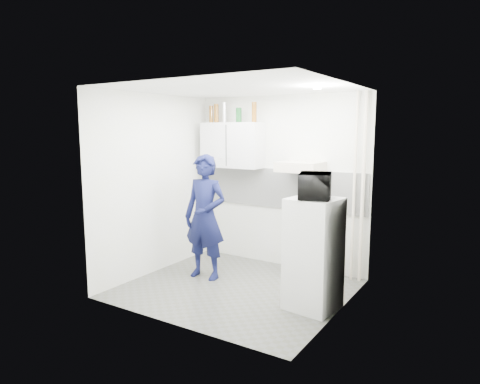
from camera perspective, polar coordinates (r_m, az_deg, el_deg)
The scene contains 22 objects.
floor at distance 5.82m, azimuth -0.57°, elevation -12.73°, with size 2.80×2.80×0.00m, color #525250.
ceiling at distance 5.46m, azimuth -0.61°, elevation 13.67°, with size 2.80×2.80×0.00m, color white.
wall_back at distance 6.57m, azimuth 5.32°, elevation 1.37°, with size 2.80×2.80×0.00m, color white.
wall_left at distance 6.35m, azimuth -11.28°, elevation 1.00°, with size 2.60×2.60×0.00m, color white.
wall_right at distance 4.89m, azimuth 13.36°, elevation -1.22°, with size 2.60×2.60×0.00m, color white.
person at distance 6.03m, azimuth -4.67°, elevation -3.33°, with size 0.64×0.42×1.75m, color #0E1238.
stove at distance 6.28m, azimuth 8.79°, elevation -7.26°, with size 0.52×0.52×0.83m, color beige.
fridge at distance 5.10m, azimuth 9.77°, elevation -8.13°, with size 0.54×0.54×1.31m, color silver.
stove_top at distance 6.18m, azimuth 8.88°, elevation -3.43°, with size 0.50×0.50×0.03m, color black.
saucepan at distance 6.19m, azimuth 8.93°, elevation -2.83°, with size 0.17×0.17×0.09m, color silver.
microwave at distance 4.94m, azimuth 10.00°, elevation 0.84°, with size 0.35×0.52×0.29m, color black.
bottle_a at distance 6.98m, azimuth -3.87°, elevation 10.30°, with size 0.06×0.06×0.27m, color brown.
bottle_b at distance 6.92m, azimuth -3.19°, elevation 10.42°, with size 0.08×0.08×0.29m, color brown.
bottle_c at distance 6.83m, azimuth -2.13°, elevation 10.54°, with size 0.08×0.08×0.31m, color silver.
canister_a at distance 6.68m, azimuth -0.17°, elevation 10.21°, with size 0.09×0.09×0.22m, color #144C1E.
bottle_e at distance 6.54m, azimuth 1.90°, elevation 10.59°, with size 0.08×0.08×0.30m, color brown.
upper_cabinet at distance 6.75m, azimuth -1.02°, elevation 6.27°, with size 1.00×0.35×0.70m, color silver.
range_hood at distance 6.12m, azimuth 8.06°, elevation 3.36°, with size 0.60×0.50×0.14m, color beige.
backsplash at distance 6.57m, azimuth 5.25°, elevation 0.49°, with size 2.74×0.03×0.60m, color white.
pipe_a at distance 6.02m, azimuth 16.07°, elevation 0.44°, with size 0.05×0.05×2.60m, color beige.
pipe_b at distance 6.06m, azimuth 14.98°, elevation 0.53°, with size 0.04×0.04×2.60m, color beige.
ceiling_spot_fixture at distance 5.17m, azimuth 10.27°, elevation 13.50°, with size 0.10×0.10×0.02m, color white.
Camera 1 is at (2.94, -4.57, 2.09)m, focal length 32.00 mm.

